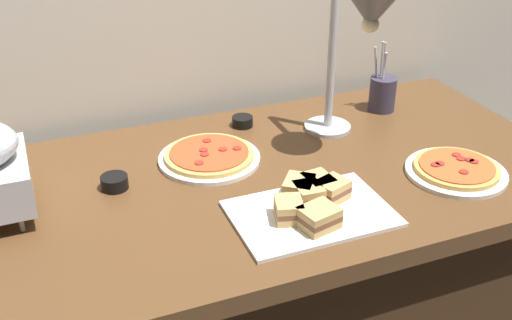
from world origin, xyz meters
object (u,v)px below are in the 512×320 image
sauce_cup_near (242,121)px  sauce_cup_far (114,182)px  pizza_plate_front (210,156)px  sandwich_platter (311,204)px  heat_lamp (364,24)px  pizza_plate_center (456,170)px  utensil_holder (382,93)px

sauce_cup_near → sauce_cup_far: (-0.43, -0.22, 0.00)m
pizza_plate_front → sandwich_platter: size_ratio=0.75×
pizza_plate_front → sauce_cup_far: (-0.27, -0.05, 0.01)m
heat_lamp → pizza_plate_center: (0.19, -0.22, -0.35)m
sauce_cup_near → pizza_plate_front: bearing=-132.9°
heat_lamp → utensil_holder: size_ratio=2.10×
pizza_plate_front → sandwich_platter: bearing=-66.7°
sandwich_platter → sauce_cup_far: bearing=145.6°
heat_lamp → sandwich_platter: size_ratio=1.26×
sauce_cup_far → utensil_holder: utensil_holder is taller
pizza_plate_front → sauce_cup_near: size_ratio=4.39×
sandwich_platter → pizza_plate_front: bearing=113.3°
sandwich_platter → utensil_holder: bearing=43.6°
pizza_plate_front → heat_lamp: bearing=-13.9°
sauce_cup_near → sandwich_platter: bearing=-91.9°
pizza_plate_front → sandwich_platter: sandwich_platter is taller
sauce_cup_near → utensil_holder: utensil_holder is taller
sandwich_platter → pizza_plate_center: bearing=2.6°
pizza_plate_center → sauce_cup_far: 0.89m
heat_lamp → sauce_cup_near: heat_lamp is taller
heat_lamp → sauce_cup_far: (-0.66, 0.05, -0.35)m
sandwich_platter → sauce_cup_far: sandwich_platter is taller
sandwich_platter → sauce_cup_near: sandwich_platter is taller
pizza_plate_center → sauce_cup_near: 0.64m
pizza_plate_front → utensil_holder: 0.63m
heat_lamp → pizza_plate_center: size_ratio=1.79×
pizza_plate_center → sandwich_platter: (-0.44, -0.02, 0.01)m
sauce_cup_near → utensil_holder: size_ratio=0.28×
pizza_plate_center → heat_lamp: bearing=131.0°
sandwich_platter → sauce_cup_near: size_ratio=5.88×
heat_lamp → pizza_plate_center: bearing=-49.0°
pizza_plate_front → sauce_cup_far: 0.28m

